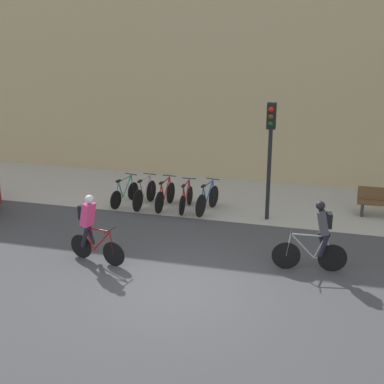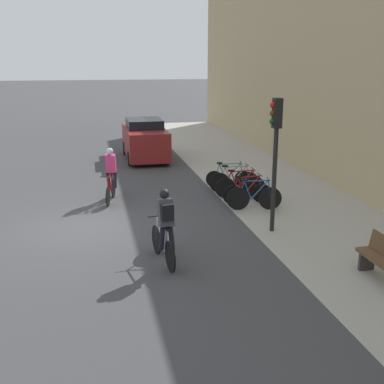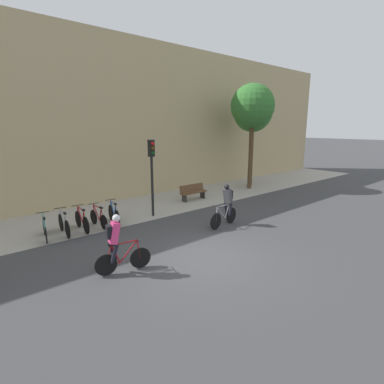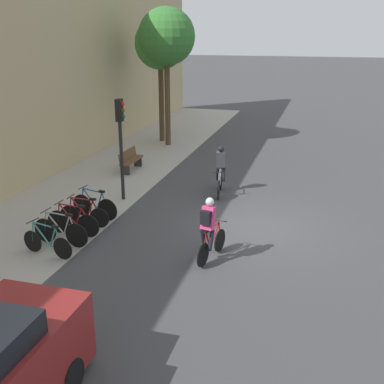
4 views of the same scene
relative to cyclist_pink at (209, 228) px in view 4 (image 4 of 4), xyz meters
The scene contains 13 objects.
ground 2.91m from the cyclist_pink, 19.89° to the right, with size 200.00×200.00×0.00m, color #3D3D3F.
kerb_strip 6.43m from the cyclist_pink, 66.00° to the left, with size 44.00×4.50×0.01m, color #A39E93.
cyclist_pink is the anchor object (origin of this frame).
cyclist_grey 5.60m from the cyclist_pink, ahead, with size 1.80×0.51×1.79m.
parked_bike_0 4.37m from the cyclist_pink, 101.02° to the left, with size 0.48×1.63×0.94m.
parked_bike_1 4.29m from the cyclist_pink, 91.67° to the left, with size 0.46×1.75×0.99m.
parked_bike_2 4.32m from the cyclist_pink, 82.24° to the left, with size 0.46×1.72×0.99m.
parked_bike_3 4.48m from the cyclist_pink, 73.20° to the left, with size 0.46×1.62×0.95m.
parked_bike_4 4.72m from the cyclist_pink, 64.98° to the left, with size 0.48×1.69×0.99m.
traffic_light_pole 5.85m from the cyclist_pink, 46.33° to the left, with size 0.26×0.30×3.57m.
bench 9.11m from the cyclist_pink, 35.38° to the left, with size 1.73×0.44×0.89m.
street_tree_0 14.26m from the cyclist_pink, 22.79° to the left, with size 2.83×2.83×6.87m.
street_tree_1 15.13m from the cyclist_pink, 23.76° to the left, with size 2.66×2.66×6.43m.
Camera 4 is at (-13.69, -1.70, 5.79)m, focal length 45.00 mm.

